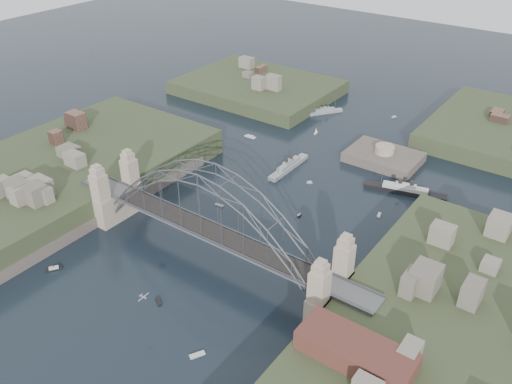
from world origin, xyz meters
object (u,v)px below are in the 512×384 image
(bridge, at_px, (209,217))
(naval_cruiser_near, at_px, (289,167))
(wharf_shed, at_px, (356,351))
(naval_cruiser_far, at_px, (325,111))
(fort_island, at_px, (383,162))
(ocean_liner, at_px, (405,190))

(bridge, bearing_deg, naval_cruiser_near, 101.11)
(bridge, height_order, wharf_shed, bridge)
(bridge, xyz_separation_m, naval_cruiser_near, (-9.46, 48.19, -11.44))
(naval_cruiser_far, bearing_deg, wharf_shed, -58.21)
(fort_island, bearing_deg, naval_cruiser_far, 146.42)
(bridge, relative_size, fort_island, 3.82)
(ocean_liner, bearing_deg, fort_island, 132.54)
(fort_island, height_order, ocean_liner, fort_island)
(wharf_shed, bearing_deg, fort_island, 110.85)
(wharf_shed, bearing_deg, naval_cruiser_far, 121.79)
(bridge, xyz_separation_m, wharf_shed, (44.00, -14.00, -2.32))
(ocean_liner, bearing_deg, naval_cruiser_near, -167.75)
(naval_cruiser_near, bearing_deg, bridge, -78.89)
(naval_cruiser_far, bearing_deg, naval_cruiser_near, -74.13)
(wharf_shed, distance_m, naval_cruiser_far, 125.81)
(fort_island, bearing_deg, wharf_shed, -69.15)
(bridge, xyz_separation_m, naval_cruiser_far, (-22.10, 92.64, -11.58))
(wharf_shed, height_order, naval_cruiser_far, wharf_shed)
(naval_cruiser_near, relative_size, ocean_liner, 0.83)
(fort_island, height_order, wharf_shed, wharf_shed)
(wharf_shed, xyz_separation_m, naval_cruiser_near, (-53.46, 62.19, -9.11))
(naval_cruiser_far, distance_m, ocean_liner, 59.96)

